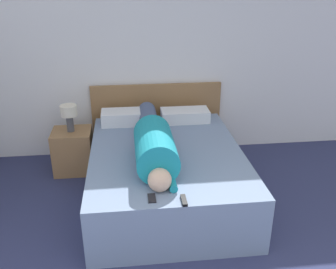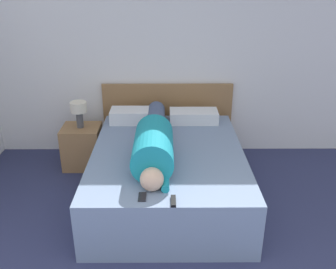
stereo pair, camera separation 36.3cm
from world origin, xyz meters
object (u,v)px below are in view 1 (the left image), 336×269
at_px(person_lying, 154,142).
at_px(cell_phone, 152,198).
at_px(pillow_second, 185,115).
at_px(tv_remote, 184,200).
at_px(nightstand, 73,151).
at_px(table_lamp, 69,113).
at_px(pillow_near_headboard, 127,117).
at_px(bed, 166,174).

bearing_deg(person_lying, cell_phone, -95.93).
xyz_separation_m(pillow_second, tv_remote, (-0.28, -1.74, -0.06)).
relative_size(pillow_second, tv_remote, 3.89).
distance_m(person_lying, pillow_second, 1.04).
bearing_deg(nightstand, table_lamp, 0.00).
distance_m(table_lamp, person_lying, 1.25).
relative_size(nightstand, tv_remote, 3.49).
distance_m(nightstand, pillow_near_headboard, 0.77).
height_order(nightstand, tv_remote, tv_remote).
bearing_deg(cell_phone, pillow_near_headboard, 95.87).
bearing_deg(nightstand, pillow_near_headboard, 7.22).
distance_m(pillow_second, cell_phone, 1.76).
distance_m(person_lying, tv_remote, 0.85).
bearing_deg(cell_phone, bed, 76.05).
height_order(bed, nightstand, bed).
xyz_separation_m(bed, table_lamp, (-1.06, 0.72, 0.47)).
xyz_separation_m(bed, cell_phone, (-0.22, -0.87, 0.29)).
xyz_separation_m(nightstand, table_lamp, (0.00, 0.00, 0.49)).
height_order(table_lamp, pillow_second, table_lamp).
bearing_deg(person_lying, bed, 42.23).
bearing_deg(pillow_near_headboard, table_lamp, -172.78).
bearing_deg(bed, nightstand, 145.77).
height_order(bed, person_lying, person_lying).
xyz_separation_m(nightstand, pillow_near_headboard, (0.67, 0.08, 0.38)).
xyz_separation_m(table_lamp, cell_phone, (0.84, -1.59, -0.18)).
bearing_deg(pillow_second, table_lamp, -176.48).
bearing_deg(person_lying, pillow_second, 63.75).
bearing_deg(person_lying, table_lamp, 137.38).
distance_m(nightstand, person_lying, 1.33).
relative_size(person_lying, cell_phone, 13.96).
xyz_separation_m(table_lamp, person_lying, (0.92, -0.85, -0.03)).
relative_size(person_lying, pillow_near_headboard, 2.95).
height_order(nightstand, cell_phone, cell_phone).
relative_size(pillow_near_headboard, cell_phone, 4.73).
bearing_deg(table_lamp, nightstand, 0.00).
distance_m(nightstand, cell_phone, 1.82).
xyz_separation_m(person_lying, pillow_near_headboard, (-0.25, 0.93, -0.08)).
xyz_separation_m(person_lying, cell_phone, (-0.08, -0.74, -0.16)).
bearing_deg(person_lying, nightstand, 137.38).
bearing_deg(nightstand, person_lying, -42.62).
height_order(table_lamp, pillow_near_headboard, table_lamp).
bearing_deg(table_lamp, tv_remote, -56.55).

